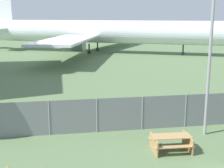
# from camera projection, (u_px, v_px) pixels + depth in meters

# --- Properties ---
(perimeter_fence) EXTENTS (56.07, 0.07, 1.90)m
(perimeter_fence) POSITION_uv_depth(u_px,v_px,m) (142.00, 113.00, 17.34)
(perimeter_fence) COLOR gray
(perimeter_fence) RESTS_ON ground
(airplane) EXTENTS (45.11, 37.96, 10.95)m
(airplane) POSITION_uv_depth(u_px,v_px,m) (102.00, 32.00, 51.99)
(airplane) COLOR white
(airplane) RESTS_ON ground
(picnic_bench_near_cabin) EXTENTS (1.91, 1.48, 0.76)m
(picnic_bench_near_cabin) POSITION_uv_depth(u_px,v_px,m) (171.00, 141.00, 14.70)
(picnic_bench_near_cabin) COLOR tan
(picnic_bench_near_cabin) RESTS_ON ground
(light_mast) EXTENTS (0.44, 0.44, 9.17)m
(light_mast) POSITION_uv_depth(u_px,v_px,m) (212.00, 31.00, 15.65)
(light_mast) COLOR #99999E
(light_mast) RESTS_ON ground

